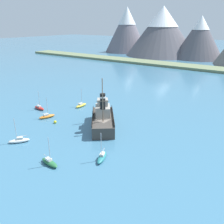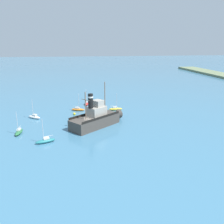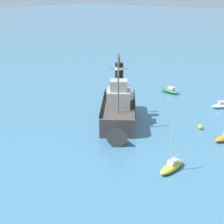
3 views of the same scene
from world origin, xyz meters
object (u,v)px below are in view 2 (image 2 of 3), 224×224
sailboat_teal (45,141)px  mooring_buoy (74,114)px  sailboat_white (34,117)px  sailboat_orange (78,109)px  sailboat_yellow (116,109)px  sailboat_green (19,132)px  old_tugboat (97,118)px  sailboat_red (86,104)px

sailboat_teal → mooring_buoy: 18.47m
sailboat_white → sailboat_orange: (-5.33, 11.09, 0.00)m
sailboat_white → sailboat_yellow: same height
sailboat_green → mooring_buoy: (-11.77, 11.71, -0.11)m
old_tugboat → sailboat_red: bearing=-176.6°
sailboat_red → mooring_buoy: size_ratio=7.67×
sailboat_orange → sailboat_green: (15.74, -12.76, 0.00)m
sailboat_yellow → sailboat_orange: (-1.19, -10.54, 0.00)m
sailboat_white → sailboat_green: bearing=-9.1°
sailboat_white → sailboat_red: size_ratio=1.00×
sailboat_teal → sailboat_green: same height
sailboat_red → sailboat_orange: bearing=-24.0°
sailboat_teal → mooring_buoy: sailboat_teal is taller
sailboat_white → sailboat_red: same height
old_tugboat → sailboat_green: 16.92m
sailboat_yellow → old_tugboat: bearing=-28.1°
sailboat_teal → sailboat_red: (-27.75, 9.55, 0.00)m
sailboat_yellow → mooring_buoy: bearing=-76.5°
mooring_buoy → sailboat_white: bearing=-82.3°
sailboat_teal → sailboat_orange: bearing=162.5°
old_tugboat → sailboat_red: 19.83m
sailboat_white → sailboat_orange: size_ratio=1.00×
sailboat_yellow → sailboat_red: (-7.41, -7.77, 0.00)m
mooring_buoy → sailboat_orange: bearing=165.1°
old_tugboat → sailboat_teal: 13.47m
sailboat_teal → sailboat_yellow: bearing=139.6°
old_tugboat → sailboat_white: size_ratio=2.73×
old_tugboat → sailboat_red: (-19.74, -1.19, -1.40)m
sailboat_yellow → sailboat_orange: bearing=-96.4°
old_tugboat → sailboat_green: size_ratio=2.73×
sailboat_yellow → sailboat_red: bearing=-133.6°
sailboat_teal → sailboat_red: bearing=161.0°
sailboat_orange → mooring_buoy: size_ratio=7.67×
old_tugboat → sailboat_teal: size_ratio=2.73×
sailboat_green → old_tugboat: bearing=97.5°
sailboat_white → sailboat_teal: same height
sailboat_yellow → sailboat_green: size_ratio=1.00×
sailboat_yellow → sailboat_orange: 10.61m
sailboat_white → sailboat_teal: (16.20, 4.32, 0.00)m
sailboat_orange → sailboat_teal: 22.58m
sailboat_orange → sailboat_yellow: bearing=83.6°
old_tugboat → sailboat_yellow: 14.05m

